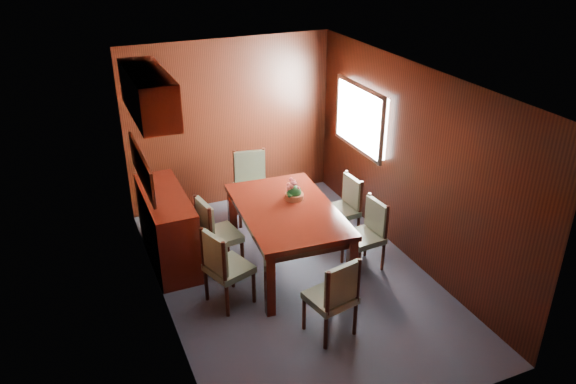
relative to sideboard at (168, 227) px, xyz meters
name	(u,v)px	position (x,y,z in m)	size (l,w,h in m)	color
ground	(294,278)	(1.25, -1.00, -0.45)	(4.50, 4.50, 0.00)	#373B4B
room_shell	(274,141)	(1.15, -0.67, 1.18)	(3.06, 4.52, 2.41)	black
sideboard	(168,227)	(0.00, 0.00, 0.00)	(0.48, 1.40, 0.90)	black
dining_table	(287,217)	(1.27, -0.74, 0.25)	(1.20, 1.80, 0.81)	black
chair_left_near	(223,264)	(0.35, -1.14, 0.06)	(0.54, 0.55, 0.93)	black
chair_left_far	(214,231)	(0.46, -0.44, 0.08)	(0.50, 0.51, 0.95)	black
chair_right_near	(369,230)	(2.18, -1.09, 0.03)	(0.43, 0.44, 0.87)	black
chair_right_far	(345,205)	(2.24, -0.39, 0.03)	(0.42, 0.43, 0.87)	black
chair_head	(335,294)	(1.21, -2.07, 0.06)	(0.51, 0.49, 0.91)	black
chair_foot	(251,182)	(1.31, 0.61, 0.10)	(0.55, 0.53, 0.98)	black
flower_centerpiece	(294,190)	(1.44, -0.56, 0.48)	(0.24, 0.24, 0.24)	#A65832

